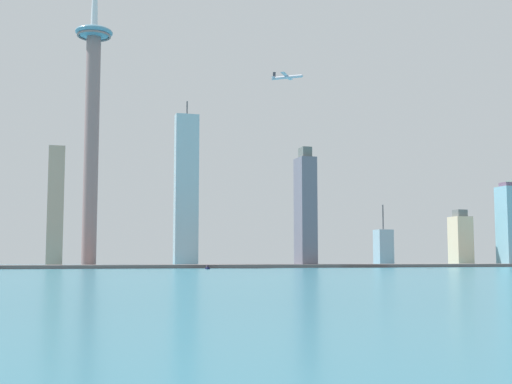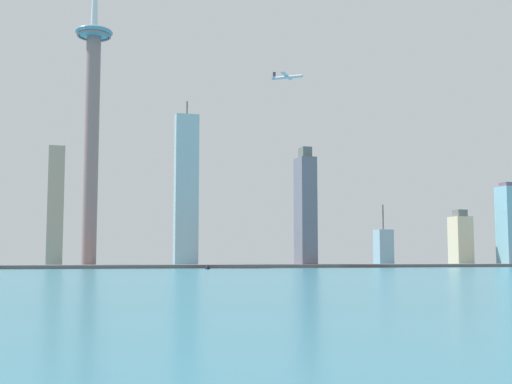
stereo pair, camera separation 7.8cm
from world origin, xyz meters
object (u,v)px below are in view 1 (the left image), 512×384
object	(u,v)px
skyscraper_0	(55,206)
skyscraper_4	(305,210)
skyscraper_6	(461,240)
airplane	(287,77)
boat_2	(208,268)
skyscraper_3	(384,248)
skyscraper_7	(507,225)
skyscraper_1	(186,190)
observation_tower	(92,103)

from	to	relation	value
skyscraper_0	skyscraper_4	world-z (taller)	skyscraper_0
skyscraper_6	airplane	size ratio (longest dim) A/B	2.29
skyscraper_4	boat_2	distance (m)	157.97
skyscraper_0	skyscraper_4	distance (m)	272.23
skyscraper_3	skyscraper_7	world-z (taller)	skyscraper_7
skyscraper_0	skyscraper_7	xyz separation A→B (m)	(503.83, -96.59, -18.58)
skyscraper_0	skyscraper_1	distance (m)	148.09
skyscraper_4	skyscraper_6	size ratio (longest dim) A/B	1.88
skyscraper_4	boat_2	bearing A→B (deg)	-146.11
boat_2	skyscraper_7	bearing A→B (deg)	-76.73
observation_tower	skyscraper_4	xyz separation A→B (m)	(218.08, -27.24, -106.23)
boat_2	airplane	world-z (taller)	airplane
skyscraper_6	skyscraper_1	bearing A→B (deg)	-179.59
observation_tower	skyscraper_0	world-z (taller)	observation_tower
skyscraper_1	skyscraper_3	size ratio (longest dim) A/B	2.46
observation_tower	skyscraper_6	size ratio (longest dim) A/B	5.69
skyscraper_1	skyscraper_7	bearing A→B (deg)	-4.81
observation_tower	skyscraper_7	distance (m)	485.80
skyscraper_7	boat_2	world-z (taller)	skyscraper_7
skyscraper_3	airplane	xyz separation A→B (m)	(-146.16, -82.92, 170.13)
observation_tower	skyscraper_7	bearing A→B (deg)	-2.31
skyscraper_3	skyscraper_7	bearing A→B (deg)	-17.92
skyscraper_4	boat_2	size ratio (longest dim) A/B	16.44
skyscraper_4	airplane	distance (m)	138.94
skyscraper_3	skyscraper_1	bearing A→B (deg)	-176.85
observation_tower	boat_2	world-z (taller)	observation_tower
skyscraper_3	skyscraper_4	world-z (taller)	skyscraper_4
boat_2	skyscraper_3	bearing A→B (deg)	-60.81
skyscraper_1	skyscraper_7	distance (m)	374.63
skyscraper_1	skyscraper_6	bearing A→B (deg)	0.41
observation_tower	boat_2	xyz separation A→B (m)	(96.13, -109.16, -164.32)
skyscraper_0	skyscraper_4	size ratio (longest dim) A/B	1.05
skyscraper_1	skyscraper_4	distance (m)	127.33
observation_tower	airplane	distance (m)	198.30
skyscraper_0	boat_2	world-z (taller)	skyscraper_0
skyscraper_1	skyscraper_6	world-z (taller)	skyscraper_1
skyscraper_7	boat_2	distance (m)	388.03
skyscraper_1	boat_2	distance (m)	145.22
skyscraper_1	skyscraper_3	xyz separation A→B (m)	(235.14, 12.94, -59.49)
skyscraper_0	skyscraper_7	distance (m)	513.34
skyscraper_0	airplane	bearing A→B (deg)	-31.48
skyscraper_3	skyscraper_4	size ratio (longest dim) A/B	0.57
skyscraper_4	airplane	bearing A→B (deg)	-134.68
skyscraper_6	skyscraper_3	bearing A→B (deg)	173.70
skyscraper_3	skyscraper_6	distance (m)	97.02
skyscraper_0	skyscraper_6	world-z (taller)	skyscraper_0
skyscraper_6	airplane	world-z (taller)	airplane
skyscraper_1	skyscraper_6	xyz separation A→B (m)	(331.11, 2.34, -50.02)
skyscraper_6	boat_2	distance (m)	357.36
observation_tower	skyscraper_7	xyz separation A→B (m)	(470.75, -19.00, -118.48)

